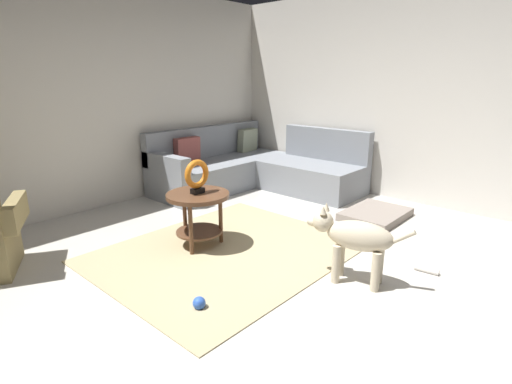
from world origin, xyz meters
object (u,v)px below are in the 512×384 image
dog_toy_rope (427,270)px  torus_sculpture (197,176)px  dog_bed_mat (376,214)px  dog (354,238)px  sectional_couch (254,169)px  side_table (198,206)px  dog_toy_ball (199,303)px

dog_toy_rope → torus_sculpture: bearing=116.5°
dog_bed_mat → dog: size_ratio=0.97×
sectional_couch → dog_bed_mat: bearing=-90.2°
side_table → dog_toy_rope: 2.12m
torus_sculpture → side_table: bearing=90.0°
side_table → dog_toy_ball: (-0.73, -0.85, -0.37)m
dog_bed_mat → dog_toy_ball: 2.63m
dog_toy_ball → side_table: bearing=49.5°
torus_sculpture → dog_toy_ball: bearing=-130.5°
side_table → dog_toy_ball: 1.18m
side_table → dog: (0.36, -1.46, -0.04)m
side_table → torus_sculpture: 0.29m
dog_toy_rope → dog: bearing=144.2°
sectional_couch → dog_bed_mat: 1.96m
side_table → torus_sculpture: bearing=-90.0°
torus_sculpture → sectional_couch: bearing=27.9°
dog_toy_rope → dog_bed_mat: bearing=43.9°
dog_bed_mat → dog_toy_rope: (-0.98, -0.94, -0.02)m
dog → dog_toy_rope: size_ratio=4.20×
side_table → dog_toy_ball: side_table is taller
torus_sculpture → dog: 1.54m
dog_bed_mat → dog_toy_ball: dog_toy_ball is taller
side_table → dog_toy_rope: side_table is taller
sectional_couch → dog_toy_ball: sectional_couch is taller
dog_toy_rope → sectional_couch: bearing=71.2°
dog → sectional_couch: bearing=42.0°
dog_bed_mat → sectional_couch: bearing=89.8°
sectional_couch → dog_bed_mat: sectional_couch is taller
torus_sculpture → dog: size_ratio=0.39×
sectional_couch → dog_toy_rope: sectional_couch is taller
dog_bed_mat → dog: (-1.54, -0.53, 0.33)m
dog → dog_toy_ball: size_ratio=8.79×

